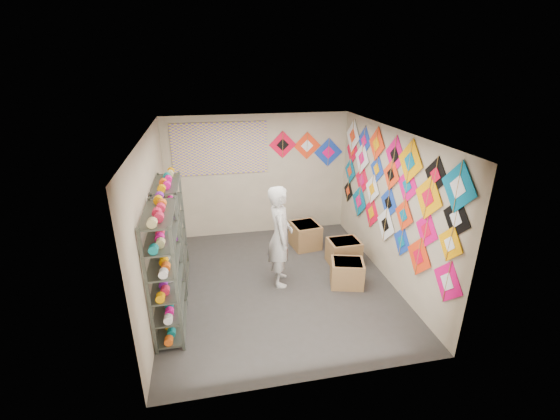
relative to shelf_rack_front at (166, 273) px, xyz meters
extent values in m
plane|color=#34302D|center=(1.78, 0.85, -0.95)|extent=(4.50, 4.50, 0.00)
plane|color=#B9A88D|center=(1.78, 3.10, 0.40)|extent=(4.00, 0.00, 4.00)
plane|color=#B9A88D|center=(1.78, -1.40, 0.40)|extent=(4.00, 0.00, 4.00)
plane|color=#B9A88D|center=(-0.22, 0.85, 0.40)|extent=(0.00, 4.50, 4.50)
plane|color=#B9A88D|center=(3.78, 0.85, 0.40)|extent=(0.00, 4.50, 4.50)
plane|color=slate|center=(1.78, 0.85, 1.75)|extent=(4.50, 4.50, 0.00)
cube|color=#4C5147|center=(0.00, 0.00, 0.00)|extent=(0.40, 1.10, 1.90)
cube|color=#4C5147|center=(0.00, 1.30, 0.00)|extent=(0.40, 1.10, 1.90)
cylinder|color=#FB0D92|center=(0.00, -0.48, 0.09)|extent=(0.12, 0.10, 0.12)
cylinder|color=#FB5E14|center=(0.00, -0.29, 0.09)|extent=(0.12, 0.10, 0.12)
cylinder|color=#F19800|center=(0.00, -0.10, 0.09)|extent=(0.12, 0.10, 0.12)
cylinder|color=white|center=(0.00, 0.10, 0.09)|extent=(0.12, 0.10, 0.12)
cylinder|color=#EB1E46|center=(0.00, 0.29, 0.09)|extent=(0.12, 0.10, 0.12)
cylinder|color=purple|center=(0.00, 0.48, 0.09)|extent=(0.12, 0.10, 0.12)
cylinder|color=#DCCA80|center=(0.00, 0.82, 0.09)|extent=(0.12, 0.10, 0.12)
cylinder|color=#108184|center=(0.00, 1.01, 0.09)|extent=(0.12, 0.10, 0.12)
cylinder|color=#FB0D92|center=(0.00, 1.20, 0.09)|extent=(0.12, 0.10, 0.12)
cylinder|color=#FB5E14|center=(0.00, 1.40, 0.09)|extent=(0.12, 0.10, 0.12)
cylinder|color=#F19800|center=(0.00, 1.59, 0.09)|extent=(0.12, 0.10, 0.12)
cylinder|color=white|center=(0.00, 1.78, 0.09)|extent=(0.12, 0.10, 0.12)
cube|color=#E30769|center=(3.77, -1.01, 0.00)|extent=(0.02, 0.65, 0.65)
cube|color=#FF3911|center=(3.75, -0.30, 0.01)|extent=(0.02, 0.65, 0.65)
cube|color=#163CB0|center=(3.77, 0.25, -0.01)|extent=(0.03, 0.54, 0.54)
cube|color=white|center=(3.75, 0.82, 0.05)|extent=(0.01, 0.66, 0.66)
cube|color=red|center=(3.77, 1.46, 0.03)|extent=(0.03, 0.63, 0.63)
cube|color=#02658F|center=(3.75, 2.05, 0.05)|extent=(0.04, 0.70, 0.70)
cube|color=black|center=(3.77, 2.71, 0.05)|extent=(0.03, 0.51, 0.51)
cube|color=#FFA400|center=(3.75, -0.94, 0.54)|extent=(0.03, 0.52, 0.52)
cube|color=#E30769|center=(3.77, -0.36, 0.48)|extent=(0.02, 0.58, 0.58)
cube|color=#FF3911|center=(3.75, 0.27, 0.46)|extent=(0.01, 0.56, 0.56)
cube|color=#163CB0|center=(3.77, 0.83, 0.46)|extent=(0.01, 0.61, 0.61)
cube|color=white|center=(3.75, 1.49, 0.50)|extent=(0.03, 0.58, 0.58)
cube|color=red|center=(3.77, 2.03, 0.51)|extent=(0.01, 0.65, 0.65)
cube|color=#02658F|center=(3.75, 2.65, 0.53)|extent=(0.02, 0.58, 0.58)
cube|color=black|center=(3.77, -0.94, 0.91)|extent=(0.01, 0.57, 0.57)
cube|color=#FFA400|center=(3.75, -0.31, 0.97)|extent=(0.04, 0.68, 0.68)
cube|color=#E30769|center=(3.77, 0.31, 0.96)|extent=(0.03, 0.62, 0.62)
cube|color=#FF3911|center=(3.75, 0.83, 0.98)|extent=(0.03, 0.56, 0.56)
cube|color=#163CB0|center=(3.77, 1.41, 0.91)|extent=(0.01, 0.55, 0.55)
cube|color=white|center=(3.75, 2.09, 0.96)|extent=(0.04, 0.66, 0.66)
cube|color=red|center=(3.77, 2.64, 0.99)|extent=(0.03, 0.63, 0.63)
cube|color=#02658F|center=(3.75, -0.89, 1.32)|extent=(0.01, 0.70, 0.70)
cube|color=black|center=(3.77, -0.37, 1.32)|extent=(0.01, 0.54, 0.54)
cube|color=#FFA400|center=(3.75, 0.29, 1.34)|extent=(0.02, 0.71, 0.71)
cube|color=#E30769|center=(3.77, 0.81, 1.32)|extent=(0.01, 0.67, 0.67)
cube|color=#FF3911|center=(3.75, 1.49, 1.37)|extent=(0.02, 0.63, 0.63)
cube|color=#163CB0|center=(3.77, 2.08, 1.30)|extent=(0.03, 0.61, 0.61)
cube|color=white|center=(3.75, 2.64, 1.30)|extent=(0.03, 0.71, 0.71)
cube|color=red|center=(2.33, 3.09, 1.08)|extent=(0.61, 0.02, 0.61)
cube|color=#FF3911|center=(2.88, 3.09, 1.03)|extent=(0.62, 0.02, 0.62)
cube|color=#163CB0|center=(3.38, 3.09, 0.86)|extent=(0.66, 0.02, 0.66)
cube|color=#684EAB|center=(0.98, 3.08, 1.05)|extent=(2.00, 0.01, 1.10)
imported|color=beige|center=(1.83, 0.90, -0.04)|extent=(0.77, 0.60, 1.83)
cube|color=olive|center=(2.98, 0.58, -0.72)|extent=(0.66, 0.60, 0.47)
cube|color=olive|center=(3.19, 1.31, -0.71)|extent=(0.61, 0.51, 0.49)
cube|color=olive|center=(2.63, 2.15, -0.69)|extent=(0.62, 0.67, 0.53)
camera|label=1|loc=(0.68, -4.81, 2.81)|focal=24.00mm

